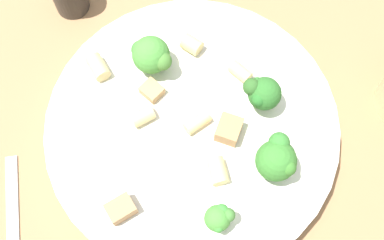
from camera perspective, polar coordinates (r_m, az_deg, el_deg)
ground_plane at (r=0.52m, az=0.00°, el=-1.76°), size 2.00×2.00×0.00m
pasta_bowl at (r=0.50m, az=0.00°, el=-1.00°), size 0.30×0.30×0.03m
broccoli_floret_0 at (r=0.49m, az=-4.87°, el=7.68°), size 0.04×0.04×0.04m
broccoli_floret_1 at (r=0.45m, az=10.03°, el=-4.58°), size 0.04×0.04×0.05m
broccoli_floret_2 at (r=0.47m, az=8.35°, el=3.17°), size 0.04×0.03×0.04m
broccoli_floret_3 at (r=0.44m, az=3.22°, el=-11.50°), size 0.03×0.03×0.03m
rigatoni_0 at (r=0.50m, az=5.73°, el=5.70°), size 0.03×0.02×0.01m
rigatoni_1 at (r=0.51m, az=-0.03°, el=8.92°), size 0.02×0.02×0.02m
rigatoni_2 at (r=0.48m, az=-5.87°, el=0.43°), size 0.03×0.03×0.01m
rigatoni_3 at (r=0.48m, az=0.55°, el=-0.50°), size 0.03×0.03×0.01m
rigatoni_4 at (r=0.46m, az=3.10°, el=-6.07°), size 0.03×0.03×0.02m
rigatoni_5 at (r=0.51m, az=-11.07°, el=6.17°), size 0.03×0.03×0.02m
chicken_chunk_0 at (r=0.46m, az=-8.43°, el=-10.38°), size 0.03×0.03×0.02m
chicken_chunk_1 at (r=0.49m, az=-4.78°, el=3.51°), size 0.03×0.03×0.01m
chicken_chunk_2 at (r=0.47m, az=4.45°, el=-0.87°), size 0.02×0.03×0.02m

